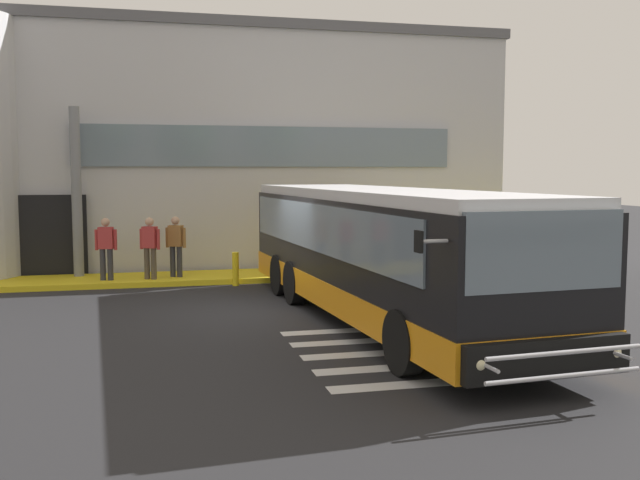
# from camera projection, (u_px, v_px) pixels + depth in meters

# --- Properties ---
(ground_plane) EXTENTS (80.00, 90.00, 0.02)m
(ground_plane) POSITION_uv_depth(u_px,v_px,m) (271.00, 310.00, 15.89)
(ground_plane) COLOR #232326
(ground_plane) RESTS_ON ground
(bay_paint_stripes) EXTENTS (4.40, 3.96, 0.01)m
(bay_paint_stripes) POSITION_uv_depth(u_px,v_px,m) (427.00, 350.00, 12.29)
(bay_paint_stripes) COLOR silver
(bay_paint_stripes) RESTS_ON ground
(terminal_building) EXTENTS (19.20, 13.80, 7.60)m
(terminal_building) POSITION_uv_depth(u_px,v_px,m) (200.00, 152.00, 26.55)
(terminal_building) COLOR #B7B7BC
(terminal_building) RESTS_ON ground
(boarding_curb) EXTENTS (21.40, 2.00, 0.15)m
(boarding_curb) POSITION_uv_depth(u_px,v_px,m) (243.00, 276.00, 20.53)
(boarding_curb) COLOR yellow
(boarding_curb) RESTS_ON ground
(entry_support_column) EXTENTS (0.28, 0.28, 4.68)m
(entry_support_column) POSITION_uv_depth(u_px,v_px,m) (77.00, 192.00, 19.83)
(entry_support_column) COLOR slate
(entry_support_column) RESTS_ON boarding_curb
(bus_main_foreground) EXTENTS (3.39, 11.76, 2.70)m
(bus_main_foreground) POSITION_uv_depth(u_px,v_px,m) (382.00, 256.00, 14.58)
(bus_main_foreground) COLOR black
(bus_main_foreground) RESTS_ON ground
(passenger_near_column) EXTENTS (0.58, 0.43, 1.68)m
(passenger_near_column) POSITION_uv_depth(u_px,v_px,m) (106.00, 244.00, 19.19)
(passenger_near_column) COLOR #2D2D33
(passenger_near_column) RESTS_ON boarding_curb
(passenger_by_doorway) EXTENTS (0.53, 0.37, 1.68)m
(passenger_by_doorway) POSITION_uv_depth(u_px,v_px,m) (150.00, 245.00, 19.36)
(passenger_by_doorway) COLOR #4C4233
(passenger_by_doorway) RESTS_ON boarding_curb
(passenger_at_curb_edge) EXTENTS (0.54, 0.36, 1.68)m
(passenger_at_curb_edge) POSITION_uv_depth(u_px,v_px,m) (176.00, 243.00, 19.79)
(passenger_at_curb_edge) COLOR #2D2D33
(passenger_at_curb_edge) RESTS_ON boarding_curb
(safety_bollard_yellow) EXTENTS (0.18, 0.18, 0.90)m
(safety_bollard_yellow) POSITION_uv_depth(u_px,v_px,m) (236.00, 269.00, 19.25)
(safety_bollard_yellow) COLOR yellow
(safety_bollard_yellow) RESTS_ON ground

